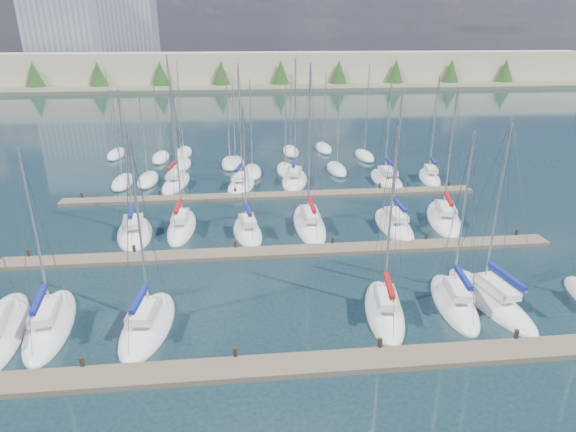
{
  "coord_description": "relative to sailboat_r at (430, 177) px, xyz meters",
  "views": [
    {
      "loc": [
        -3.37,
        -18.77,
        16.85
      ],
      "look_at": [
        0.0,
        14.0,
        4.0
      ],
      "focal_mm": 30.0,
      "sensor_mm": 36.0,
      "label": 1
    }
  ],
  "objects": [
    {
      "name": "sailboat_a",
      "position": [
        -37.13,
        -27.84,
        -0.02
      ],
      "size": [
        4.54,
        9.67,
        13.18
      ],
      "rotation": [
        0.0,
        0.0,
        0.19
      ],
      "color": "white",
      "rests_on": "ground"
    },
    {
      "name": "sailboat_o",
      "position": [
        -22.58,
        -0.74,
        -0.0
      ],
      "size": [
        4.27,
        8.01,
        14.27
      ],
      "rotation": [
        0.0,
        0.0,
        -0.21
      ],
      "color": "white",
      "rests_on": "ground"
    },
    {
      "name": "dock_near",
      "position": [
        -19.25,
        -32.66,
        -0.04
      ],
      "size": [
        44.0,
        1.93,
        1.1
      ],
      "color": "#6B5E4C",
      "rests_on": "ground"
    },
    {
      "name": "sailboat_d",
      "position": [
        -13.85,
        -27.98,
        -0.0
      ],
      "size": [
        3.52,
        7.8,
        12.49
      ],
      "rotation": [
        0.0,
        0.0,
        -0.16
      ],
      "color": "white",
      "rests_on": "ground"
    },
    {
      "name": "sailboat_q",
      "position": [
        -5.4,
        -0.21,
        -0.02
      ],
      "size": [
        3.01,
        8.47,
        12.25
      ],
      "rotation": [
        0.0,
        0.0,
        0.0
      ],
      "color": "white",
      "rests_on": "ground"
    },
    {
      "name": "sailboat_r",
      "position": [
        0.0,
        0.0,
        0.0
      ],
      "size": [
        3.71,
        7.96,
        12.71
      ],
      "rotation": [
        0.0,
        0.0,
        -0.2
      ],
      "color": "white",
      "rests_on": "ground"
    },
    {
      "name": "dock_far",
      "position": [
        -19.25,
        -4.66,
        -0.04
      ],
      "size": [
        44.0,
        1.93,
        1.1
      ],
      "color": "#6B5E4C",
      "rests_on": "ground"
    },
    {
      "name": "sailboat_i",
      "position": [
        -28.06,
        -12.57,
        0.0
      ],
      "size": [
        2.59,
        8.39,
        13.66
      ],
      "rotation": [
        0.0,
        0.0,
        -0.03
      ],
      "color": "white",
      "rests_on": "ground"
    },
    {
      "name": "sailboat_b",
      "position": [
        -34.42,
        -27.35,
        -0.02
      ],
      "size": [
        3.68,
        8.6,
        11.59
      ],
      "rotation": [
        0.0,
        0.0,
        0.14
      ],
      "color": "white",
      "rests_on": "ground"
    },
    {
      "name": "shoreline",
      "position": [
        -32.54,
        115.1,
        7.25
      ],
      "size": [
        400.0,
        60.0,
        38.0
      ],
      "color": "#666B51",
      "rests_on": "ground"
    },
    {
      "name": "sailboat_n",
      "position": [
        -30.1,
        1.01,
        0.0
      ],
      "size": [
        3.62,
        8.65,
        15.05
      ],
      "rotation": [
        0.0,
        0.0,
        -0.13
      ],
      "color": "white",
      "rests_on": "ground"
    },
    {
      "name": "sailboat_e",
      "position": [
        -9.03,
        -27.49,
        -0.01
      ],
      "size": [
        3.36,
        7.7,
        12.06
      ],
      "rotation": [
        0.0,
        0.0,
        -0.13
      ],
      "color": "white",
      "rests_on": "ground"
    },
    {
      "name": "sailboat_f",
      "position": [
        -6.53,
        -27.37,
        -0.01
      ],
      "size": [
        3.72,
        9.21,
        12.79
      ],
      "rotation": [
        0.0,
        0.0,
        0.14
      ],
      "color": "white",
      "rests_on": "ground"
    },
    {
      "name": "sailboat_j",
      "position": [
        -22.19,
        -14.28,
        -0.01
      ],
      "size": [
        3.16,
        7.06,
        11.78
      ],
      "rotation": [
        0.0,
        0.0,
        0.12
      ],
      "color": "white",
      "rests_on": "ground"
    },
    {
      "name": "sailboat_m",
      "position": [
        -3.66,
        -12.95,
        -0.02
      ],
      "size": [
        5.15,
        9.78,
        12.9
      ],
      "rotation": [
        0.0,
        0.0,
        -0.25
      ],
      "color": "white",
      "rests_on": "ground"
    },
    {
      "name": "sailboat_k",
      "position": [
        -16.51,
        -13.05,
        -0.01
      ],
      "size": [
        2.86,
        10.08,
        15.0
      ],
      "rotation": [
        0.0,
        0.0,
        -0.01
      ],
      "color": "white",
      "rests_on": "ground"
    },
    {
      "name": "distant_boats",
      "position": [
        -23.59,
        9.09,
        0.1
      ],
      "size": [
        36.93,
        20.75,
        13.3
      ],
      "color": "#9EA0A5",
      "rests_on": "ground"
    },
    {
      "name": "sailboat_p",
      "position": [
        -16.27,
        0.72,
        -0.01
      ],
      "size": [
        4.41,
        9.12,
        14.68
      ],
      "rotation": [
        0.0,
        0.0,
        -0.18
      ],
      "color": "white",
      "rests_on": "ground"
    },
    {
      "name": "sailboat_h",
      "position": [
        -32.04,
        -13.53,
        -0.01
      ],
      "size": [
        4.08,
        8.1,
        13.07
      ],
      "rotation": [
        0.0,
        0.0,
        0.15
      ],
      "color": "white",
      "rests_on": "ground"
    },
    {
      "name": "sailboat_c",
      "position": [
        -28.53,
        -28.02,
        -0.01
      ],
      "size": [
        3.52,
        7.73,
        12.63
      ],
      "rotation": [
        0.0,
        0.0,
        -0.1
      ],
      "color": "white",
      "rests_on": "ground"
    },
    {
      "name": "sailboat_l",
      "position": [
        -8.88,
        -14.14,
        -0.02
      ],
      "size": [
        2.87,
        8.4,
        12.69
      ],
      "rotation": [
        0.0,
        0.0,
        -0.02
      ],
      "color": "white",
      "rests_on": "ground"
    },
    {
      "name": "ground",
      "position": [
        -19.25,
        25.33,
        -0.19
      ],
      "size": [
        400.0,
        400.0,
        0.0
      ],
      "primitive_type": "plane",
      "color": "#1B2E36",
      "rests_on": "ground"
    },
    {
      "name": "dock_mid",
      "position": [
        -19.25,
        -18.66,
        -0.04
      ],
      "size": [
        44.0,
        1.93,
        1.1
      ],
      "color": "#6B5E4C",
      "rests_on": "ground"
    }
  ]
}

